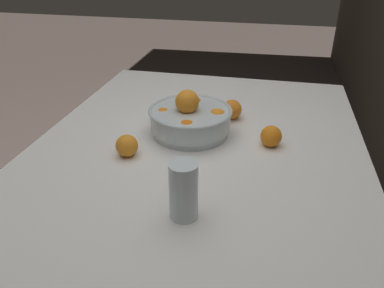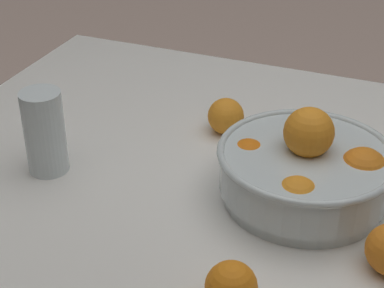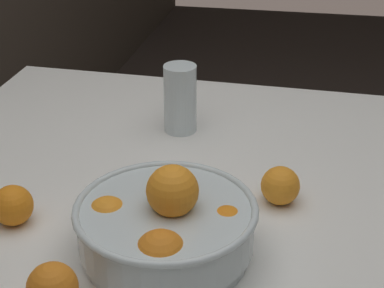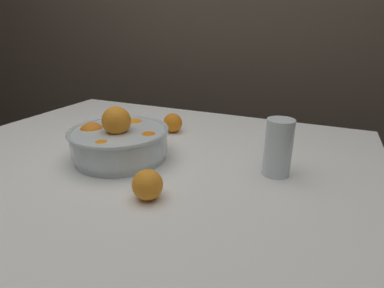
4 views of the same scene
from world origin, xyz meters
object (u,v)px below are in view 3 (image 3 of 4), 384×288
at_px(fruit_bowl, 166,226).
at_px(orange_loose_near_bowl, 52,288).
at_px(orange_loose_aside, 13,205).
at_px(juice_glass, 180,102).
at_px(orange_loose_front, 280,186).

distance_m(fruit_bowl, orange_loose_near_bowl, 0.20).
height_order(orange_loose_near_bowl, orange_loose_aside, orange_loose_near_bowl).
bearing_deg(juice_glass, fruit_bowl, -169.43).
bearing_deg(orange_loose_aside, juice_glass, -25.66).
height_order(juice_glass, orange_loose_near_bowl, juice_glass).
distance_m(fruit_bowl, juice_glass, 0.45).
height_order(fruit_bowl, orange_loose_near_bowl, fruit_bowl).
xyz_separation_m(fruit_bowl, orange_loose_front, (0.20, -0.16, -0.02)).
xyz_separation_m(orange_loose_front, orange_loose_aside, (-0.16, 0.44, -0.00)).
xyz_separation_m(juice_glass, orange_loose_near_bowl, (-0.60, 0.04, -0.03)).
xyz_separation_m(fruit_bowl, orange_loose_near_bowl, (-0.15, 0.13, -0.02)).
height_order(juice_glass, orange_loose_aside, juice_glass).
height_order(orange_loose_front, orange_loose_aside, same).
height_order(fruit_bowl, juice_glass, fruit_bowl).
bearing_deg(fruit_bowl, orange_loose_near_bowl, 140.60).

